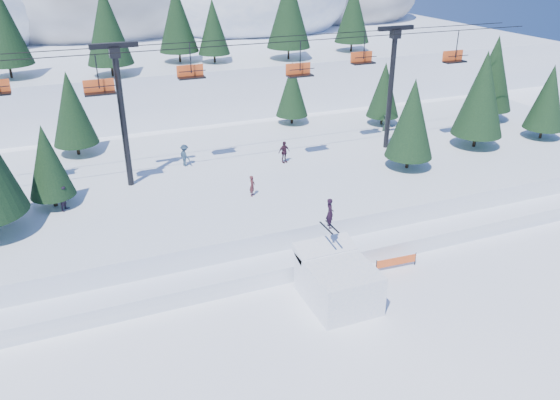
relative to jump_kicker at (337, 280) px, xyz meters
name	(u,v)px	position (x,y,z in m)	size (l,w,h in m)	color
ground	(354,325)	(-0.17, -2.40, -1.34)	(160.00, 160.00, 0.00)	white
mid_shelf	(246,182)	(-0.17, 15.60, -0.09)	(70.00, 22.00, 2.50)	white
berm	(295,247)	(-0.17, 5.60, -0.79)	(70.00, 6.00, 1.10)	white
mountain_ridge	(100,8)	(-5.26, 70.93, 8.31)	(119.00, 60.55, 26.46)	white
jump_kicker	(337,280)	(0.00, 0.00, 0.00)	(3.59, 4.89, 5.83)	white
chairlift	(263,81)	(1.38, 15.64, 7.99)	(46.00, 3.21, 10.28)	black
conifer_stand	(244,113)	(-0.22, 15.57, 5.66)	(59.82, 18.20, 10.32)	black
distant_skiers	(221,160)	(-2.08, 15.85, 2.03)	(29.98, 10.06, 1.81)	#361A29
banner_near	(396,261)	(5.02, 1.56, -0.79)	(2.86, 0.21, 0.90)	black
banner_far	(467,232)	(11.78, 3.03, -0.79)	(2.85, 0.27, 0.90)	black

